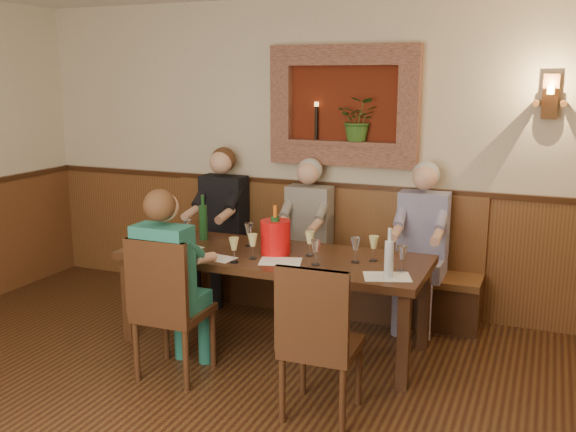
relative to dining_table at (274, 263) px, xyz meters
name	(u,v)px	position (x,y,z in m)	size (l,w,h in m)	color
room_shell	(119,122)	(0.00, -1.85, 1.21)	(6.04, 6.04, 2.82)	beige
wainscoting	(133,372)	(0.00, -1.85, -0.09)	(6.02, 6.02, 1.15)	brown
wall_niche	(347,111)	(0.24, 1.09, 1.13)	(1.36, 0.30, 1.06)	#581B0C
wall_sconce	(550,98)	(1.90, 1.08, 1.27)	(0.25, 0.20, 0.35)	brown
dining_table	(274,263)	(0.00, 0.00, 0.00)	(2.40, 0.90, 0.75)	#3B2211
bench	(315,272)	(0.00, 0.94, -0.35)	(3.00, 0.45, 1.11)	#381E0F
chair_near_left	(173,335)	(-0.44, -0.78, -0.37)	(0.47, 0.47, 1.04)	#3B2211
chair_near_right	(321,371)	(0.72, -0.91, -0.38)	(0.46, 0.46, 1.02)	#3B2211
person_bench_left	(220,237)	(-0.93, 0.84, -0.07)	(0.43, 0.53, 1.45)	black
person_bench_mid	(306,249)	(-0.05, 0.84, -0.10)	(0.41, 0.50, 1.39)	#4F4B48
person_bench_right	(420,260)	(0.99, 0.84, -0.09)	(0.42, 0.51, 1.41)	navy
person_chair_front	(172,300)	(-0.44, -0.78, -0.11)	(0.40, 0.49, 1.37)	#184E54
spittoon_bucket	(275,237)	(0.01, 0.01, 0.21)	(0.23, 0.23, 0.26)	red
wine_bottle_green_a	(275,234)	(0.02, -0.01, 0.23)	(0.07, 0.07, 0.39)	#19471E
wine_bottle_green_b	(203,222)	(-0.73, 0.19, 0.23)	(0.08, 0.08, 0.38)	#19471E
water_bottle	(389,258)	(0.98, -0.27, 0.22)	(0.07, 0.07, 0.35)	silver
tasting_sheet_a	(182,247)	(-0.77, -0.10, 0.08)	(0.30, 0.22, 0.00)	white
tasting_sheet_b	(281,261)	(0.13, -0.18, 0.08)	(0.31, 0.22, 0.00)	white
tasting_sheet_c	(387,277)	(0.96, -0.24, 0.08)	(0.32, 0.23, 0.00)	white
tasting_sheet_d	(219,258)	(-0.33, -0.28, 0.08)	(0.25, 0.18, 0.00)	white
wine_glass_0	(154,233)	(-1.02, -0.12, 0.17)	(0.08, 0.08, 0.19)	#D5D17F
wine_glass_1	(188,231)	(-0.80, 0.05, 0.17)	(0.08, 0.08, 0.19)	white
wine_glass_2	(190,240)	(-0.63, -0.20, 0.17)	(0.08, 0.08, 0.19)	#D5D17F
wine_glass_3	(249,235)	(-0.28, 0.14, 0.17)	(0.08, 0.08, 0.19)	white
wine_glass_4	(253,246)	(-0.09, -0.18, 0.17)	(0.08, 0.08, 0.19)	#D5D17F
wine_glass_5	(310,244)	(0.28, 0.06, 0.17)	(0.08, 0.08, 0.19)	#D5D17F
wine_glass_6	(316,252)	(0.41, -0.16, 0.17)	(0.08, 0.08, 0.19)	white
wine_glass_7	(374,248)	(0.77, 0.10, 0.17)	(0.08, 0.08, 0.19)	#D5D17F
wine_glass_8	(402,259)	(1.03, -0.10, 0.17)	(0.08, 0.08, 0.19)	white
wine_glass_9	(234,250)	(-0.17, -0.33, 0.17)	(0.08, 0.08, 0.19)	#D5D17F
wine_glass_10	(355,250)	(0.66, 0.01, 0.17)	(0.08, 0.08, 0.19)	white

